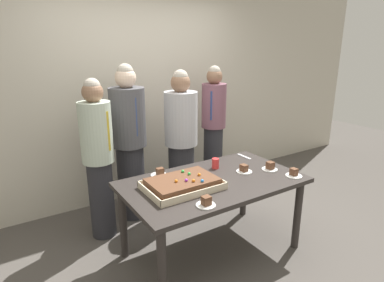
# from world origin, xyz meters

# --- Properties ---
(ground_plane) EXTENTS (12.00, 12.00, 0.00)m
(ground_plane) POSITION_xyz_m (0.00, 0.00, 0.00)
(ground_plane) COLOR #4C4742
(interior_back_panel) EXTENTS (8.00, 0.12, 3.00)m
(interior_back_panel) POSITION_xyz_m (0.00, 1.60, 1.50)
(interior_back_panel) COLOR beige
(interior_back_panel) RESTS_ON ground_plane
(party_table) EXTENTS (1.61, 0.92, 0.74)m
(party_table) POSITION_xyz_m (0.00, 0.00, 0.65)
(party_table) COLOR #2D2826
(party_table) RESTS_ON ground_plane
(sheet_cake) EXTENTS (0.63, 0.44, 0.11)m
(sheet_cake) POSITION_xyz_m (-0.32, -0.00, 0.78)
(sheet_cake) COLOR beige
(sheet_cake) RESTS_ON party_table
(plated_slice_near_left) EXTENTS (0.15, 0.15, 0.08)m
(plated_slice_near_left) POSITION_xyz_m (-0.33, -0.36, 0.76)
(plated_slice_near_left) COLOR white
(plated_slice_near_left) RESTS_ON party_table
(plated_slice_near_right) EXTENTS (0.15, 0.15, 0.07)m
(plated_slice_near_right) POSITION_xyz_m (0.36, -0.00, 0.76)
(plated_slice_near_right) COLOR white
(plated_slice_near_right) RESTS_ON party_table
(plated_slice_far_left) EXTENTS (0.15, 0.15, 0.07)m
(plated_slice_far_left) POSITION_xyz_m (-0.36, 0.35, 0.76)
(plated_slice_far_left) COLOR white
(plated_slice_far_left) RESTS_ON party_table
(plated_slice_far_right) EXTENTS (0.15, 0.15, 0.08)m
(plated_slice_far_right) POSITION_xyz_m (0.61, -0.10, 0.76)
(plated_slice_far_right) COLOR white
(plated_slice_far_right) RESTS_ON party_table
(plated_slice_center_front) EXTENTS (0.15, 0.15, 0.07)m
(plated_slice_center_front) POSITION_xyz_m (0.68, -0.33, 0.76)
(plated_slice_center_front) COLOR white
(plated_slice_center_front) RESTS_ON party_table
(drink_cup_nearest) EXTENTS (0.07, 0.07, 0.10)m
(drink_cup_nearest) POSITION_xyz_m (0.19, 0.23, 0.79)
(drink_cup_nearest) COLOR red
(drink_cup_nearest) RESTS_ON party_table
(cake_server_utensil) EXTENTS (0.03, 0.20, 0.01)m
(cake_server_utensil) POSITION_xyz_m (0.65, 0.32, 0.74)
(cake_server_utensil) COLOR silver
(cake_server_utensil) RESTS_ON party_table
(person_serving_front) EXTENTS (0.37, 0.37, 1.65)m
(person_serving_front) POSITION_xyz_m (0.18, 0.86, 0.85)
(person_serving_front) COLOR #28282D
(person_serving_front) RESTS_ON ground_plane
(person_green_shirt_behind) EXTENTS (0.31, 0.31, 1.62)m
(person_green_shirt_behind) POSITION_xyz_m (-0.77, 0.84, 0.85)
(person_green_shirt_behind) COLOR #28282D
(person_green_shirt_behind) RESTS_ON ground_plane
(person_striped_tie_right) EXTENTS (0.38, 0.38, 1.72)m
(person_striped_tie_right) POSITION_xyz_m (-0.36, 1.05, 0.89)
(person_striped_tie_right) COLOR #28282D
(person_striped_tie_right) RESTS_ON ground_plane
(person_far_right_suit) EXTENTS (0.31, 0.31, 1.66)m
(person_far_right_suit) POSITION_xyz_m (0.82, 1.11, 0.87)
(person_far_right_suit) COLOR #28282D
(person_far_right_suit) RESTS_ON ground_plane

